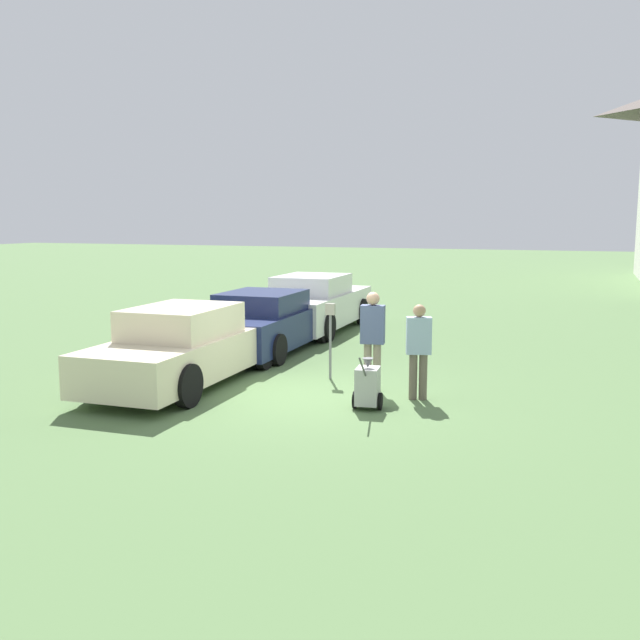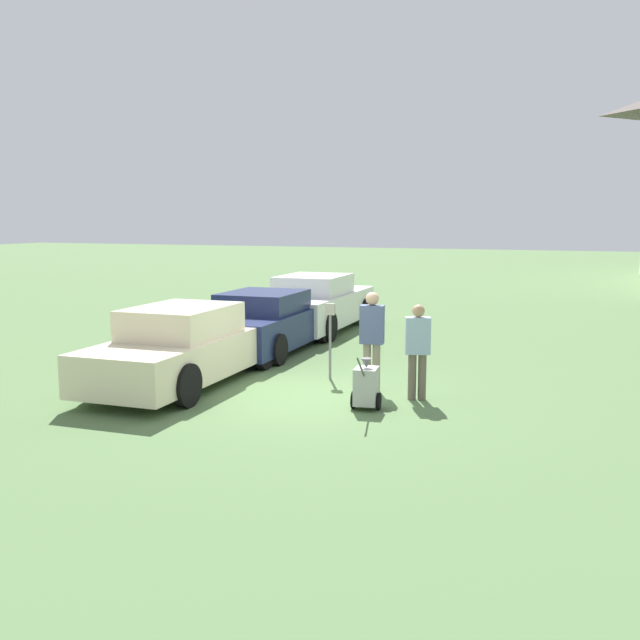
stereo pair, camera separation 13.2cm
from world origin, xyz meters
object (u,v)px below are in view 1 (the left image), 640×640
Objects in this scene: parked_car_cream at (187,347)px; person_worker at (373,335)px; parking_meter at (330,327)px; parked_car_navy at (265,323)px; equipment_cart at (368,386)px; parked_car_white at (314,304)px; person_supervisor at (419,346)px.

person_worker reaches higher than parked_car_cream.
person_worker reaches higher than parking_meter.
parked_car_navy reaches higher than equipment_cart.
person_worker is 1.79× the size of equipment_cart.
parked_car_white is 7.73m from person_supervisor.
parking_meter is at bearing -40.11° from person_worker.
parking_meter is at bearing 27.21° from parked_car_cream.
parked_car_white is 5.09× the size of equipment_cart.
parked_car_cream is 4.35m from person_supervisor.
parking_meter is at bearing -43.99° from person_supervisor.
parked_car_cream is 2.83× the size of person_worker.
parked_car_navy is at bearing 137.27° from parking_meter.
parked_car_cream is 3.51m from parked_car_navy.
person_worker is at bearing 9.08° from parked_car_cream.
person_supervisor is at bearing -26.68° from parking_meter.
parked_car_white is 8.19m from equipment_cart.
equipment_cart is (1.30, -1.87, -0.63)m from parking_meter.
parked_car_white reaches higher than parking_meter.
equipment_cart is (0.27, -1.20, -0.64)m from person_worker.
parked_car_white is at bearing -67.78° from person_worker.
parked_car_navy is 3.28m from parking_meter.
equipment_cart is at bearing -49.06° from parked_car_navy.
parked_car_cream is at bearing -91.21° from parked_car_white.
person_worker is (1.04, -0.67, 0.01)m from parking_meter.
equipment_cart is (3.70, -7.30, -0.34)m from parked_car_white.
parking_meter is 0.89× the size of person_supervisor.
person_worker is at bearing -61.89° from parked_car_white.
person_supervisor is 1.64× the size of equipment_cart.
parked_car_navy is 5.38m from person_supervisor.
parked_car_cream is 2.74m from parking_meter.
person_worker is at bearing 95.78° from equipment_cart.
person_supervisor reaches higher than parking_meter.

